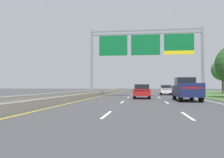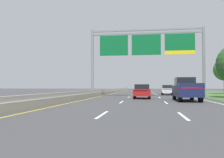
{
  "view_description": "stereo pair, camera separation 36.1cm",
  "coord_description": "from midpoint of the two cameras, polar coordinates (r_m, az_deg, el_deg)",
  "views": [
    {
      "loc": [
        -0.18,
        -0.52,
        1.33
      ],
      "look_at": [
        -3.43,
        24.81,
        2.15
      ],
      "focal_mm": 37.64,
      "sensor_mm": 36.0,
      "label": 1
    },
    {
      "loc": [
        0.18,
        -0.47,
        1.33
      ],
      "look_at": [
        -3.43,
        24.81,
        2.15
      ],
      "focal_mm": 37.64,
      "sensor_mm": 36.0,
      "label": 2
    }
  ],
  "objects": [
    {
      "name": "ground_plane",
      "position": [
        35.52,
        8.13,
        -3.96
      ],
      "size": [
        220.0,
        220.0,
        0.0
      ],
      "primitive_type": "plane",
      "color": "#3D3D3F"
    },
    {
      "name": "lane_striping",
      "position": [
        35.06,
        8.13,
        -3.99
      ],
      "size": [
        11.96,
        106.0,
        0.01
      ],
      "color": "white",
      "rests_on": "ground"
    },
    {
      "name": "median_barrier_concrete",
      "position": [
        36.11,
        -2.42,
        -3.38
      ],
      "size": [
        0.6,
        110.0,
        0.85
      ],
      "color": "#A8A399",
      "rests_on": "ground"
    },
    {
      "name": "overhead_sign_gantry",
      "position": [
        31.84,
        8.62,
        7.51
      ],
      "size": [
        15.06,
        0.42,
        9.13
      ],
      "color": "gray",
      "rests_on": "ground"
    },
    {
      "name": "pickup_truck_navy",
      "position": [
        23.0,
        18.0,
        -2.38
      ],
      "size": [
        2.02,
        5.41,
        2.2
      ],
      "rotation": [
        0.0,
        0.0,
        1.58
      ],
      "color": "#161E47",
      "rests_on": "ground"
    },
    {
      "name": "car_gold_centre_lane_sedan",
      "position": [
        40.4,
        8.13,
        -2.55
      ],
      "size": [
        1.9,
        4.43,
        1.57
      ],
      "rotation": [
        0.0,
        0.0,
        1.59
      ],
      "color": "#A38438",
      "rests_on": "ground"
    },
    {
      "name": "car_white_right_lane_sedan",
      "position": [
        39.72,
        13.49,
        -2.53
      ],
      "size": [
        1.94,
        4.45,
        1.57
      ],
      "rotation": [
        0.0,
        0.0,
        1.54
      ],
      "color": "silver",
      "rests_on": "ground"
    },
    {
      "name": "car_red_centre_lane_sedan",
      "position": [
        26.46,
        7.68,
        -2.93
      ],
      "size": [
        1.83,
        4.4,
        1.57
      ],
      "rotation": [
        0.0,
        0.0,
        1.57
      ],
      "color": "maroon",
      "rests_on": "ground"
    }
  ]
}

